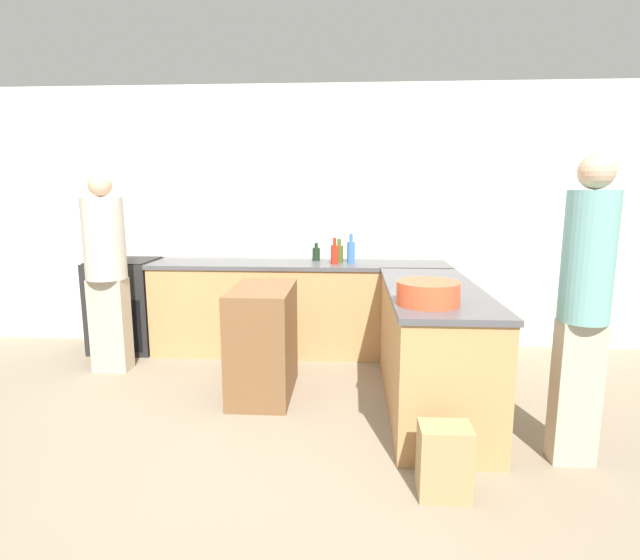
% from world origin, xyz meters
% --- Properties ---
extents(ground_plane, '(14.00, 14.00, 0.00)m').
position_xyz_m(ground_plane, '(0.00, 0.00, 0.00)').
color(ground_plane, gray).
extents(wall_back, '(8.00, 0.06, 2.70)m').
position_xyz_m(wall_back, '(0.00, 2.48, 1.35)').
color(wall_back, silver).
rests_on(wall_back, ground_plane).
extents(counter_back, '(2.96, 0.64, 0.93)m').
position_xyz_m(counter_back, '(0.00, 2.14, 0.47)').
color(counter_back, tan).
rests_on(counter_back, ground_plane).
extents(counter_peninsula, '(0.69, 1.89, 0.93)m').
position_xyz_m(counter_peninsula, '(1.14, 0.90, 0.47)').
color(counter_peninsula, tan).
rests_on(counter_peninsula, ground_plane).
extents(range_oven, '(0.64, 0.62, 0.94)m').
position_xyz_m(range_oven, '(-1.81, 2.14, 0.47)').
color(range_oven, black).
rests_on(range_oven, ground_plane).
extents(island_table, '(0.47, 0.82, 0.88)m').
position_xyz_m(island_table, '(-0.18, 1.04, 0.44)').
color(island_table, brown).
rests_on(island_table, ground_plane).
extents(mixing_bowl, '(0.40, 0.40, 0.15)m').
position_xyz_m(mixing_bowl, '(1.01, 0.33, 1.00)').
color(mixing_bowl, '#DB512D').
rests_on(mixing_bowl, counter_peninsula).
extents(wine_bottle_dark, '(0.08, 0.08, 0.18)m').
position_xyz_m(wine_bottle_dark, '(0.16, 2.29, 1.00)').
color(wine_bottle_dark, black).
rests_on(wine_bottle_dark, counter_back).
extents(olive_oil_bottle, '(0.09, 0.09, 0.23)m').
position_xyz_m(olive_oil_bottle, '(0.40, 2.19, 1.02)').
color(olive_oil_bottle, '#475B1E').
rests_on(olive_oil_bottle, counter_back).
extents(water_bottle_blue, '(0.08, 0.08, 0.29)m').
position_xyz_m(water_bottle_blue, '(0.51, 2.16, 1.04)').
color(water_bottle_blue, '#386BB7').
rests_on(water_bottle_blue, counter_back).
extents(hot_sauce_bottle, '(0.08, 0.08, 0.26)m').
position_xyz_m(hot_sauce_bottle, '(0.36, 2.05, 1.03)').
color(hot_sauce_bottle, red).
rests_on(hot_sauce_bottle, counter_back).
extents(person_by_range, '(0.36, 0.36, 1.78)m').
position_xyz_m(person_by_range, '(-1.68, 1.50, 0.97)').
color(person_by_range, '#ADA38E').
rests_on(person_by_range, ground_plane).
extents(person_at_peninsula, '(0.28, 0.28, 1.84)m').
position_xyz_m(person_at_peninsula, '(1.87, 0.14, 1.02)').
color(person_at_peninsula, '#ADA38E').
rests_on(person_at_peninsula, ground_plane).
extents(paper_bag, '(0.28, 0.20, 0.40)m').
position_xyz_m(paper_bag, '(1.03, -0.27, 0.20)').
color(paper_bag, '#A88456').
rests_on(paper_bag, ground_plane).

